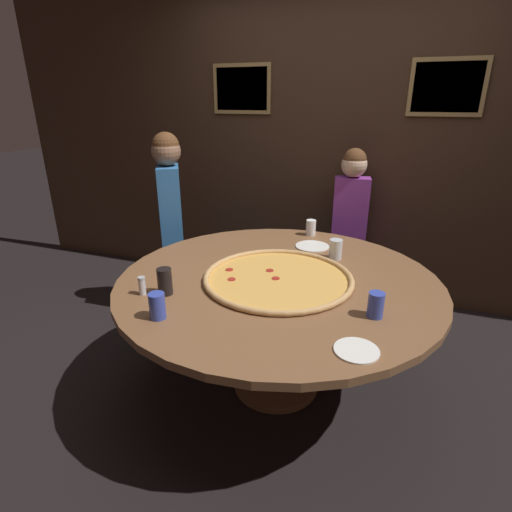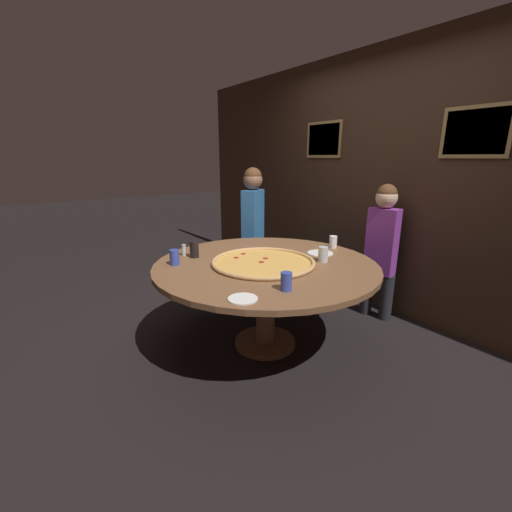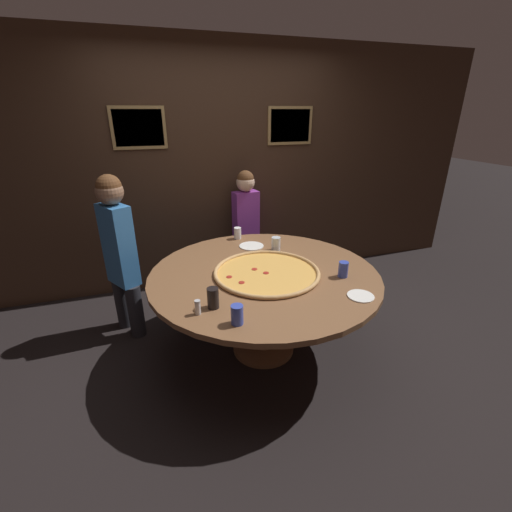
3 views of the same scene
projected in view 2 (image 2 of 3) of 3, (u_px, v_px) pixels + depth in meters
The scene contains 14 objects.
ground_plane at pixel (265, 344), 2.97m from camera, with size 24.00×24.00×0.00m, color black.
back_wall at pixel (383, 183), 3.45m from camera, with size 6.40×0.08×2.60m.
dining_table at pixel (266, 276), 2.79m from camera, with size 1.79×1.79×0.74m.
giant_pizza at pixel (263, 262), 2.73m from camera, with size 0.83×0.83×0.03m.
drink_cup_front_edge at pixel (194, 249), 2.89m from camera, with size 0.08×0.08×0.14m, color black.
drink_cup_beside_pizza at pixel (175, 257), 2.69m from camera, with size 0.07×0.07×0.12m, color #384CB7.
drink_cup_far_right at pixel (286, 281), 2.17m from camera, with size 0.07×0.07×0.12m, color #384CB7.
drink_cup_far_left at pixel (323, 254), 2.77m from camera, with size 0.08×0.08×0.12m, color silver.
drink_cup_by_shaker at pixel (333, 242), 3.20m from camera, with size 0.07×0.07×0.11m, color white.
white_plate_beside_cup at pixel (243, 299), 2.05m from camera, with size 0.18×0.18×0.01m, color white.
white_plate_far_back at pixel (320, 253), 3.02m from camera, with size 0.23×0.23×0.01m, color white.
condiment_shaker at pixel (184, 250), 2.95m from camera, with size 0.04×0.04×0.10m.
diner_far_right at pixel (382, 244), 3.29m from camera, with size 0.34×0.20×1.32m.
diner_side_right at pixel (253, 223), 3.94m from camera, with size 0.30×0.38×1.45m.
Camera 2 is at (2.08, -1.62, 1.56)m, focal length 24.00 mm.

